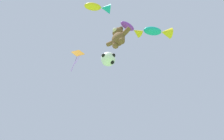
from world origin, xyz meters
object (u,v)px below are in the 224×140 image
(fish_kite_violet, at_px, (132,29))
(fish_kite_goldfin, at_px, (99,8))
(fish_kite_teal, at_px, (159,32))
(soccer_ball_kite, at_px, (108,59))
(diamond_kite, at_px, (78,54))
(teddy_bear_kite, at_px, (118,37))

(fish_kite_violet, relative_size, fish_kite_goldfin, 1.03)
(fish_kite_teal, bearing_deg, soccer_ball_kite, -143.60)
(fish_kite_teal, distance_m, fish_kite_violet, 2.13)
(fish_kite_violet, distance_m, fish_kite_goldfin, 2.74)
(soccer_ball_kite, bearing_deg, fish_kite_violet, 18.40)
(soccer_ball_kite, distance_m, fish_kite_goldfin, 3.83)
(soccer_ball_kite, xyz_separation_m, diamond_kite, (-3.63, -0.08, 3.88))
(soccer_ball_kite, bearing_deg, diamond_kite, -178.67)
(teddy_bear_kite, xyz_separation_m, fish_kite_goldfin, (0.03, -2.00, 1.34))
(fish_kite_goldfin, xyz_separation_m, diamond_kite, (-4.49, 1.90, 0.73))
(teddy_bear_kite, distance_m, fish_kite_teal, 3.33)
(teddy_bear_kite, bearing_deg, fish_kite_goldfin, -89.24)
(soccer_ball_kite, distance_m, diamond_kite, 5.31)
(fish_kite_violet, bearing_deg, teddy_bear_kite, -148.05)
(soccer_ball_kite, relative_size, fish_kite_violet, 0.56)
(fish_kite_goldfin, bearing_deg, fish_kite_violet, 71.46)
(teddy_bear_kite, xyz_separation_m, fish_kite_violet, (0.88, 0.55, 0.85))
(soccer_ball_kite, xyz_separation_m, fish_kite_teal, (3.02, 2.23, 3.02))
(soccer_ball_kite, relative_size, diamond_kite, 0.32)
(fish_kite_teal, height_order, fish_kite_violet, fish_kite_teal)
(teddy_bear_kite, xyz_separation_m, soccer_ball_kite, (-0.84, -0.02, -1.81))
(soccer_ball_kite, bearing_deg, fish_kite_teal, 36.40)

